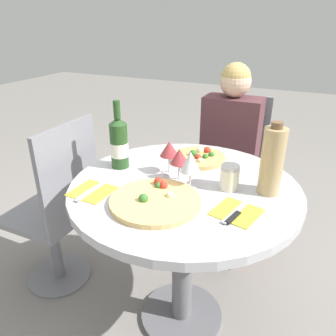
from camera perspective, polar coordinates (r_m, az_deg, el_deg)
name	(u,v)px	position (r m, az deg, el deg)	size (l,w,h in m)	color
ground_plane	(181,316)	(1.83, 2.34, -24.32)	(12.00, 12.00, 0.00)	gray
dining_table	(184,214)	(1.42, 2.77, -7.95)	(0.95, 0.95, 0.76)	slate
chair_behind_diner	(230,173)	(2.17, 10.83, -0.91)	(0.39, 0.39, 0.95)	slate
seated_diner	(225,173)	(2.02, 9.92, -0.85)	(0.33, 0.39, 1.16)	#512D33
chair_empty_side	(59,213)	(1.81, -18.49, -7.44)	(0.39, 0.39, 0.95)	slate
pizza_large	(155,200)	(1.22, -2.22, -5.62)	(0.34, 0.34, 0.05)	#DBB26B
pizza_small_far	(199,157)	(1.58, 5.43, 1.91)	(0.25, 0.25, 0.05)	tan
wine_bottle	(119,143)	(1.48, -8.52, 4.31)	(0.08, 0.08, 0.31)	#23471E
tall_carafe	(272,161)	(1.29, 17.68, 1.19)	(0.09, 0.09, 0.29)	tan
sugar_shaker	(230,177)	(1.32, 10.68, -1.58)	(0.08, 0.08, 0.10)	silver
wine_glass_back_left	(169,149)	(1.40, 0.22, 3.28)	(0.08, 0.08, 0.15)	silver
wine_glass_front_right	(190,162)	(1.28, 3.93, 1.02)	(0.08, 0.08, 0.16)	silver
wine_glass_center	(179,157)	(1.34, 1.99, 1.94)	(0.08, 0.08, 0.14)	silver
place_setting_left	(92,191)	(1.32, -13.17, -3.98)	(0.15, 0.19, 0.01)	yellow
place_setting_right	(236,212)	(1.19, 11.81, -7.54)	(0.18, 0.19, 0.01)	yellow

